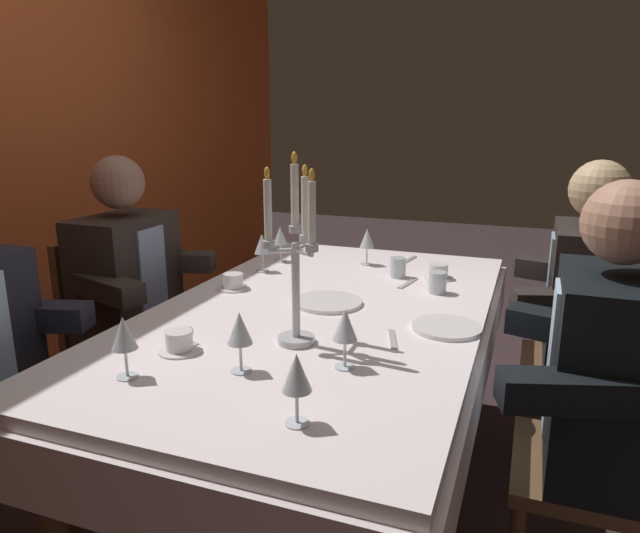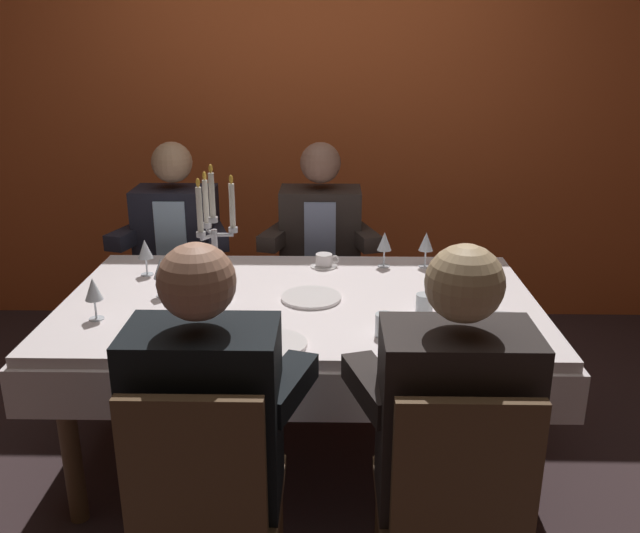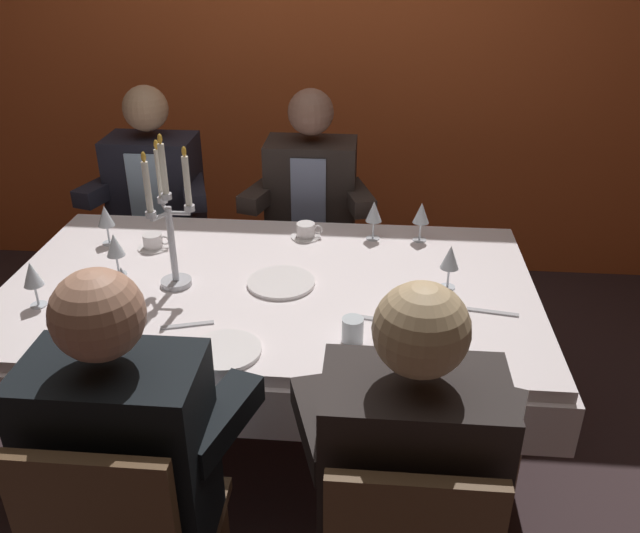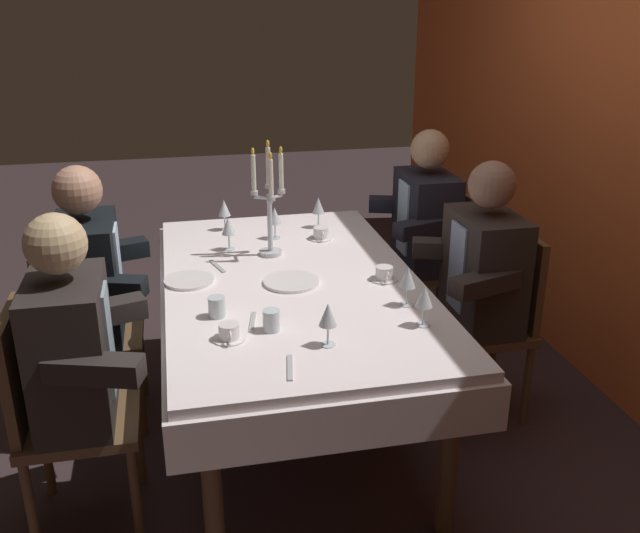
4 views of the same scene
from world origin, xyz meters
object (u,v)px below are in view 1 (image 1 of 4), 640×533
wine_glass_0 (367,240)px  water_tumbler_0 (437,282)px  wine_glass_1 (345,326)px  wine_glass_5 (240,330)px  candelabra (295,262)px  water_tumbler_1 (398,267)px  seated_diner_1 (608,373)px  dining_table (321,339)px  wine_glass_6 (124,335)px  coffee_cup_0 (233,282)px  wine_glass_4 (262,245)px  wine_glass_3 (297,375)px  coffee_cup_1 (439,272)px  coffee_cup_2 (180,342)px  seated_diner_2 (125,279)px  wine_glass_2 (280,237)px  dinner_plate_0 (328,302)px  dinner_plate_1 (447,327)px  seated_diner_3 (588,297)px

wine_glass_0 → water_tumbler_0: bearing=-131.2°
wine_glass_1 → wine_glass_5: (-0.12, 0.25, -0.00)m
candelabra → water_tumbler_1: 0.84m
seated_diner_1 → dining_table: bearing=75.6°
water_tumbler_0 → water_tumbler_1: (0.16, 0.19, 0.00)m
wine_glass_0 → wine_glass_6: 1.36m
wine_glass_0 → seated_diner_1: bearing=-133.8°
coffee_cup_0 → wine_glass_4: bearing=2.1°
wine_glass_3 → wine_glass_5: same height
water_tumbler_1 → coffee_cup_1: size_ratio=0.63×
water_tumbler_1 → coffee_cup_2: (-0.98, 0.40, -0.01)m
dining_table → wine_glass_6: 0.78m
candelabra → wine_glass_3: 0.48m
water_tumbler_0 → seated_diner_2: 1.26m
wine_glass_5 → wine_glass_2: bearing=19.3°
wine_glass_4 → water_tumbler_1: wine_glass_4 is taller
wine_glass_6 → water_tumbler_0: 1.19m
dinner_plate_0 → wine_glass_1: size_ratio=1.49×
coffee_cup_2 → wine_glass_2: bearing=8.9°
coffee_cup_0 → wine_glass_2: bearing=1.3°
wine_glass_5 → wine_glass_6: 0.29m
dinner_plate_1 → wine_glass_0: (0.70, 0.46, 0.11)m
dinner_plate_0 → seated_diner_2: (0.02, 0.90, -0.01)m
wine_glass_2 → water_tumbler_1: wine_glass_2 is taller
candelabra → coffee_cup_1: (0.85, -0.28, -0.22)m
wine_glass_3 → coffee_cup_1: 1.28m
wine_glass_3 → water_tumbler_0: size_ratio=2.00×
wine_glass_6 → wine_glass_2: bearing=6.2°
dining_table → wine_glass_0: bearing=1.6°
wine_glass_2 → seated_diner_1: bearing=-121.3°
wine_glass_3 → wine_glass_4: bearing=29.4°
wine_glass_2 → wine_glass_4: size_ratio=1.00×
dinner_plate_1 → wine_glass_3: size_ratio=1.33×
wine_glass_6 → coffee_cup_1: bearing=-26.0°
dinner_plate_1 → coffee_cup_1: (0.58, 0.12, 0.02)m
wine_glass_0 → water_tumbler_1: size_ratio=1.97×
wine_glass_1 → water_tumbler_0: (0.76, -0.12, -0.08)m
dinner_plate_1 → seated_diner_1: 0.47m
candelabra → coffee_cup_2: (-0.17, 0.28, -0.22)m
water_tumbler_1 → seated_diner_2: seated_diner_2 is taller
water_tumbler_1 → seated_diner_3: size_ratio=0.07×
water_tumbler_1 → candelabra: bearing=171.8°
dining_table → wine_glass_4: 0.59m
wine_glass_0 → coffee_cup_2: (-1.14, 0.22, -0.09)m
wine_glass_6 → dinner_plate_1: bearing=-48.5°
wine_glass_2 → wine_glass_6: bearing=-173.8°
dining_table → dinner_plate_0: 0.13m
wine_glass_2 → coffee_cup_1: size_ratio=1.24×
wine_glass_1 → wine_glass_6: bearing=116.6°
seated_diner_2 → dinner_plate_1: bearing=-95.6°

